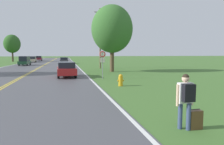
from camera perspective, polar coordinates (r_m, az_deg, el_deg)
hitchhiker_person at (r=6.56m, az=20.33°, el=-6.32°), size 0.60×0.42×1.75m
suitcase at (r=6.95m, az=22.70°, el=-12.34°), size 0.43×0.20×0.65m
fire_hydrant at (r=14.65m, az=2.49°, el=-2.15°), size 0.48×0.32×0.88m
traffic_sign at (r=18.68m, az=-2.73°, el=4.21°), size 0.60×0.10×2.63m
utility_pole_midground at (r=32.84m, az=-3.42°, el=9.89°), size 1.80×0.24×9.60m
tree_behind_sign at (r=67.78m, az=-26.64°, el=7.34°), size 4.77×4.77×8.12m
tree_mid_treeline at (r=26.68m, az=0.01°, el=12.27°), size 5.41×5.41×8.70m
car_red_suv_nearest at (r=20.81m, az=-12.92°, el=1.01°), size 1.97×4.02×1.54m
car_dark_green_van_approaching at (r=44.61m, az=-23.67°, el=3.12°), size 1.90×4.56×1.88m
car_dark_grey_sedan_mid_near at (r=49.01m, az=-13.54°, el=3.38°), size 1.92×4.01×1.53m
car_champagne_sedan_mid_far at (r=59.56m, az=-21.71°, el=3.53°), size 1.90×4.72×1.67m
car_maroon_suv_receding at (r=72.59m, az=-20.17°, el=3.87°), size 2.10×4.46×1.62m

